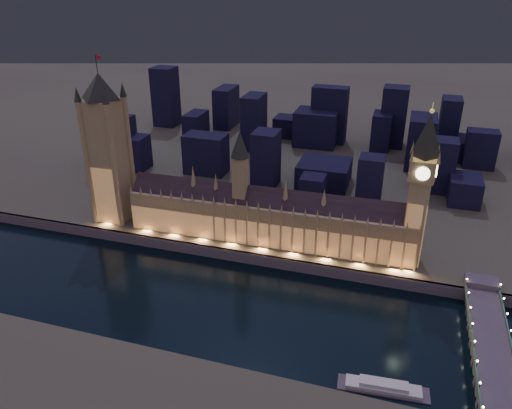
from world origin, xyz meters
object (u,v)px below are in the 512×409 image
(westminster_bridge, at_px, (488,341))
(elizabeth_tower, at_px, (422,179))
(river_boat, at_px, (383,387))
(palace_of_westminster, at_px, (267,217))
(victoria_tower, at_px, (107,142))

(westminster_bridge, bearing_deg, elizabeth_tower, 123.03)
(river_boat, bearing_deg, palace_of_westminster, 129.55)
(palace_of_westminster, height_order, westminster_bridge, palace_of_westminster)
(palace_of_westminster, xyz_separation_m, elizabeth_tower, (97.36, 0.17, 40.39))
(palace_of_westminster, distance_m, victoria_tower, 127.76)
(victoria_tower, bearing_deg, river_boat, -27.38)
(palace_of_westminster, relative_size, river_boat, 4.62)
(elizabeth_tower, bearing_deg, river_boat, -93.91)
(palace_of_westminster, relative_size, victoria_tower, 1.66)
(elizabeth_tower, distance_m, river_boat, 127.26)
(victoria_tower, distance_m, westminster_bridge, 275.74)
(victoria_tower, xyz_separation_m, river_boat, (210.55, -109.04, -66.87))
(elizabeth_tower, bearing_deg, victoria_tower, 180.00)
(westminster_bridge, bearing_deg, victoria_tower, 165.91)
(palace_of_westminster, xyz_separation_m, river_boat, (89.91, -108.86, -24.81))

